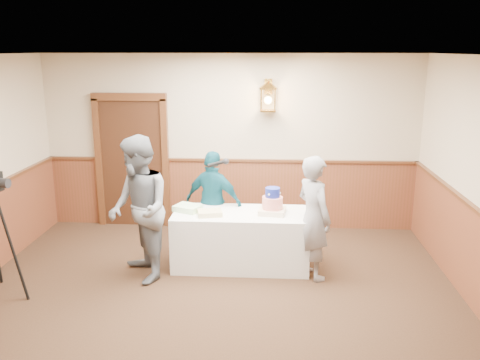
% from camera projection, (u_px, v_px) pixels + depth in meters
% --- Properties ---
extents(ground, '(7.00, 7.00, 0.00)m').
position_uv_depth(ground, '(202.00, 341.00, 5.12)').
color(ground, '#321F13').
rests_on(ground, ground).
extents(room_shell, '(6.02, 7.02, 2.81)m').
position_uv_depth(room_shell, '(200.00, 184.00, 5.18)').
color(room_shell, '#BEB08E').
rests_on(room_shell, ground).
extents(display_table, '(1.80, 0.80, 0.75)m').
position_uv_depth(display_table, '(241.00, 239.00, 6.85)').
color(display_table, silver).
rests_on(display_table, ground).
extents(tiered_cake, '(0.38, 0.38, 0.35)m').
position_uv_depth(tiered_cake, '(272.00, 203.00, 6.69)').
color(tiered_cake, beige).
rests_on(tiered_cake, display_table).
extents(sheet_cake_yellow, '(0.36, 0.30, 0.06)m').
position_uv_depth(sheet_cake_yellow, '(210.00, 213.00, 6.64)').
color(sheet_cake_yellow, '#DDD184').
rests_on(sheet_cake_yellow, display_table).
extents(sheet_cake_green, '(0.41, 0.37, 0.08)m').
position_uv_depth(sheet_cake_green, '(188.00, 208.00, 6.82)').
color(sheet_cake_green, '#AFE4A1').
rests_on(sheet_cake_green, display_table).
extents(interviewer, '(1.62, 1.13, 1.85)m').
position_uv_depth(interviewer, '(139.00, 210.00, 6.31)').
color(interviewer, slate).
rests_on(interviewer, ground).
extents(baker, '(0.64, 0.70, 1.60)m').
position_uv_depth(baker, '(314.00, 218.00, 6.39)').
color(baker, gray).
rests_on(baker, ground).
extents(assistant_p, '(0.95, 0.66, 1.49)m').
position_uv_depth(assistant_p, '(214.00, 203.00, 7.20)').
color(assistant_p, '#114A59').
rests_on(assistant_p, ground).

